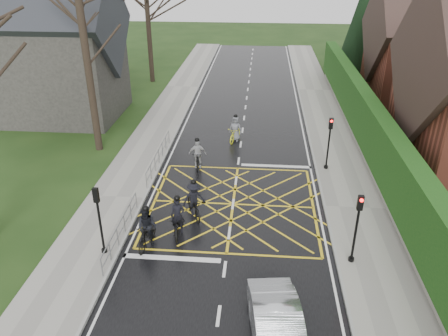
# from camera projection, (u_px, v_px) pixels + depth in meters

# --- Properties ---
(ground) EXTENTS (120.00, 120.00, 0.00)m
(ground) POSITION_uv_depth(u_px,v_px,m) (233.00, 204.00, 21.96)
(ground) COLOR black
(ground) RESTS_ON ground
(road) EXTENTS (9.00, 80.00, 0.01)m
(road) POSITION_uv_depth(u_px,v_px,m) (233.00, 204.00, 21.96)
(road) COLOR black
(road) RESTS_ON ground
(sidewalk_right) EXTENTS (3.00, 80.00, 0.15)m
(sidewalk_right) POSITION_uv_depth(u_px,v_px,m) (355.00, 208.00, 21.47)
(sidewalk_right) COLOR gray
(sidewalk_right) RESTS_ON ground
(sidewalk_left) EXTENTS (3.00, 80.00, 0.15)m
(sidewalk_left) POSITION_uv_depth(u_px,v_px,m) (117.00, 198.00, 22.39)
(sidewalk_left) COLOR gray
(sidewalk_left) RESTS_ON ground
(stone_wall) EXTENTS (0.50, 38.00, 0.70)m
(stone_wall) POSITION_uv_depth(u_px,v_px,m) (367.00, 154.00, 26.55)
(stone_wall) COLOR slate
(stone_wall) RESTS_ON ground
(hedge) EXTENTS (0.90, 38.00, 2.80)m
(hedge) POSITION_uv_depth(u_px,v_px,m) (371.00, 127.00, 25.76)
(hedge) COLOR #103A10
(hedge) RESTS_ON stone_wall
(house_far) EXTENTS (9.80, 8.80, 10.30)m
(house_far) POSITION_uv_depth(u_px,v_px,m) (433.00, 48.00, 34.87)
(house_far) COLOR brown
(house_far) RESTS_ON ground
(conifer) EXTENTS (4.60, 4.60, 10.00)m
(conifer) POSITION_uv_depth(u_px,v_px,m) (363.00, 24.00, 42.01)
(conifer) COLOR black
(conifer) RESTS_ON ground
(church) EXTENTS (8.80, 7.80, 11.00)m
(church) POSITION_uv_depth(u_px,v_px,m) (58.00, 50.00, 31.45)
(church) COLOR #2D2B28
(church) RESTS_ON ground
(tree_near) EXTENTS (9.24, 9.24, 11.44)m
(tree_near) POSITION_uv_depth(u_px,v_px,m) (81.00, 20.00, 24.42)
(tree_near) COLOR black
(tree_near) RESTS_ON ground
(tree_far) EXTENTS (8.40, 8.40, 10.40)m
(tree_far) POSITION_uv_depth(u_px,v_px,m) (147.00, 2.00, 39.00)
(tree_far) COLOR black
(tree_far) RESTS_ON ground
(railing_south) EXTENTS (0.05, 5.04, 1.03)m
(railing_south) POSITION_uv_depth(u_px,v_px,m) (121.00, 226.00, 18.85)
(railing_south) COLOR slate
(railing_south) RESTS_ON ground
(railing_north) EXTENTS (0.05, 6.04, 1.03)m
(railing_north) POSITION_uv_depth(u_px,v_px,m) (159.00, 153.00, 25.52)
(railing_north) COLOR slate
(railing_north) RESTS_ON ground
(traffic_light_ne) EXTENTS (0.24, 0.31, 3.21)m
(traffic_light_ne) POSITION_uv_depth(u_px,v_px,m) (329.00, 144.00, 24.55)
(traffic_light_ne) COLOR black
(traffic_light_ne) RESTS_ON ground
(traffic_light_se) EXTENTS (0.24, 0.31, 3.21)m
(traffic_light_se) POSITION_uv_depth(u_px,v_px,m) (356.00, 230.00, 17.08)
(traffic_light_se) COLOR black
(traffic_light_se) RESTS_ON ground
(traffic_light_sw) EXTENTS (0.24, 0.31, 3.21)m
(traffic_light_sw) POSITION_uv_depth(u_px,v_px,m) (100.00, 222.00, 17.61)
(traffic_light_sw) COLOR black
(traffic_light_sw) RESTS_ON ground
(cyclist_rear) EXTENTS (0.91, 2.04, 1.92)m
(cyclist_rear) POSITION_uv_depth(u_px,v_px,m) (178.00, 221.00, 19.48)
(cyclist_rear) COLOR black
(cyclist_rear) RESTS_ON ground
(cyclist_back) EXTENTS (0.96, 2.02, 1.97)m
(cyclist_back) POSITION_uv_depth(u_px,v_px,m) (147.00, 231.00, 18.62)
(cyclist_back) COLOR black
(cyclist_back) RESTS_ON ground
(cyclist_mid) EXTENTS (1.44, 2.07, 1.91)m
(cyclist_mid) POSITION_uv_depth(u_px,v_px,m) (194.00, 202.00, 20.78)
(cyclist_mid) COLOR black
(cyclist_mid) RESTS_ON ground
(cyclist_front) EXTENTS (1.04, 1.91, 1.87)m
(cyclist_front) POSITION_uv_depth(u_px,v_px,m) (197.00, 157.00, 25.33)
(cyclist_front) COLOR black
(cyclist_front) RESTS_ON ground
(cyclist_lead) EXTENTS (1.15, 1.99, 1.83)m
(cyclist_lead) POSITION_uv_depth(u_px,v_px,m) (235.00, 132.00, 28.93)
(cyclist_lead) COLOR yellow
(cyclist_lead) RESTS_ON ground
(car) EXTENTS (2.14, 4.58, 1.45)m
(car) POSITION_uv_depth(u_px,v_px,m) (278.00, 332.00, 13.74)
(car) COLOR silver
(car) RESTS_ON ground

